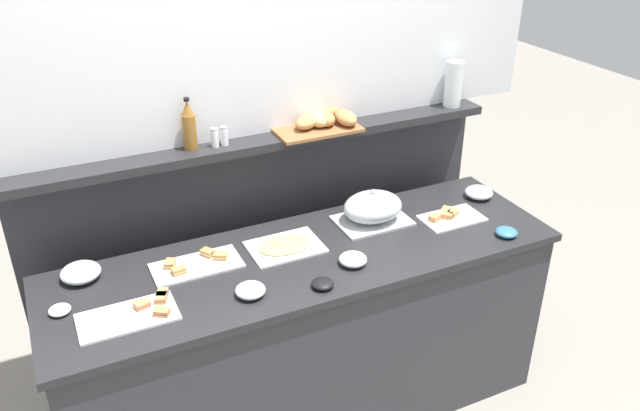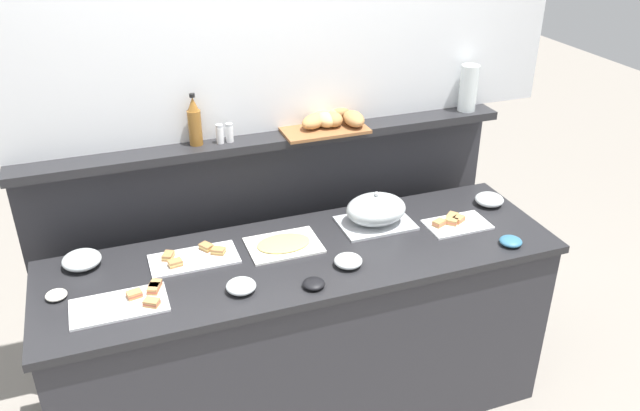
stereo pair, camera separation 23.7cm
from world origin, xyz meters
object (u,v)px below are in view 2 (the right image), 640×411
sandwich_platter_rear (127,302)px  condiment_bowl_cream (56,295)px  pepper_shaker (229,133)px  water_carafe (468,88)px  glass_bowl_medium (241,287)px  sandwich_platter_side (455,223)px  salt_shaker (220,134)px  sandwich_platter_front (194,258)px  vinegar_bottle_amber (195,122)px  glass_bowl_extra (348,261)px  condiment_bowl_teal (314,284)px  glass_bowl_small (82,260)px  cold_cuts_platter (284,244)px  glass_bowl_large (489,200)px  condiment_bowl_red (511,241)px  bread_basket (330,119)px  serving_cloche (376,211)px

sandwich_platter_rear → condiment_bowl_cream: bearing=151.9°
pepper_shaker → water_carafe: size_ratio=0.37×
glass_bowl_medium → pepper_shaker: size_ratio=1.38×
sandwich_platter_side → salt_shaker: (-0.99, 0.44, 0.41)m
water_carafe → condiment_bowl_cream: bearing=-168.5°
sandwich_platter_front → water_carafe: 1.60m
vinegar_bottle_amber → condiment_bowl_cream: bearing=-146.6°
glass_bowl_extra → salt_shaker: 0.81m
condiment_bowl_cream → vinegar_bottle_amber: (0.66, 0.44, 0.47)m
condiment_bowl_teal → glass_bowl_small: bearing=151.3°
cold_cuts_platter → glass_bowl_large: (1.07, 0.03, 0.02)m
sandwich_platter_rear → pepper_shaker: size_ratio=4.18×
condiment_bowl_teal → water_carafe: 1.36m
pepper_shaker → sandwich_platter_front: bearing=-128.6°
glass_bowl_small → vinegar_bottle_amber: vinegar_bottle_amber is taller
water_carafe → glass_bowl_small: bearing=-173.7°
sandwich_platter_rear → condiment_bowl_red: size_ratio=3.63×
glass_bowl_small → vinegar_bottle_amber: (0.56, 0.23, 0.46)m
condiment_bowl_teal → condiment_bowl_red: (0.93, 0.01, 0.00)m
cold_cuts_platter → glass_bowl_extra: bearing=-49.3°
glass_bowl_large → glass_bowl_small: glass_bowl_small is taller
cold_cuts_platter → condiment_bowl_teal: condiment_bowl_teal is taller
glass_bowl_large → condiment_bowl_teal: 1.11m
sandwich_platter_rear → condiment_bowl_cream: sandwich_platter_rear is taller
salt_shaker → bread_basket: salt_shaker is taller
serving_cloche → salt_shaker: size_ratio=3.91×
glass_bowl_small → glass_bowl_extra: 1.12m
sandwich_platter_rear → water_carafe: (1.78, 0.55, 0.49)m
sandwich_platter_front → sandwich_platter_rear: bearing=-142.7°
sandwich_platter_side → condiment_bowl_cream: 1.75m
sandwich_platter_side → condiment_bowl_red: (0.14, -0.24, 0.01)m
pepper_shaker → glass_bowl_large: bearing=-14.8°
condiment_bowl_red → bread_basket: bread_basket is taller
glass_bowl_extra → water_carafe: water_carafe is taller
salt_shaker → glass_bowl_extra: bearing=-56.6°
glass_bowl_large → condiment_bowl_red: bearing=-108.7°
sandwich_platter_front → glass_bowl_large: 1.47m
salt_shaker → bread_basket: (0.53, 0.02, -0.00)m
serving_cloche → glass_bowl_small: size_ratio=2.11×
glass_bowl_small → glass_bowl_medium: bearing=-34.5°
serving_cloche → glass_bowl_large: size_ratio=2.42×
condiment_bowl_red → cold_cuts_platter: bearing=160.7°
sandwich_platter_rear → glass_bowl_small: (-0.15, 0.34, 0.02)m
cold_cuts_platter → glass_bowl_extra: (0.21, -0.24, 0.01)m
serving_cloche → vinegar_bottle_amber: vinegar_bottle_amber is taller
sandwich_platter_front → pepper_shaker: bearing=51.4°
condiment_bowl_teal → salt_shaker: (-0.20, 0.69, 0.41)m
sandwich_platter_front → condiment_bowl_teal: size_ratio=4.12×
bread_basket → glass_bowl_small: bearing=-169.0°
condiment_bowl_red → glass_bowl_large: bearing=71.3°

